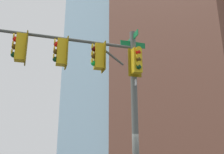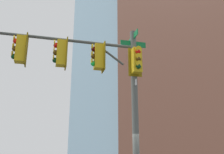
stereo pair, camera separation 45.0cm
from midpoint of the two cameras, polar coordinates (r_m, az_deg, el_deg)
signal_pole_assembly at (r=9.69m, az=-1.48°, el=0.86°), size 3.20×4.99×6.67m
building_brick_nearside at (r=46.57m, az=18.90°, el=4.98°), size 18.39×20.77×37.34m
building_glass_tower at (r=63.12m, az=7.57°, el=15.33°), size 22.67×24.06×71.30m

